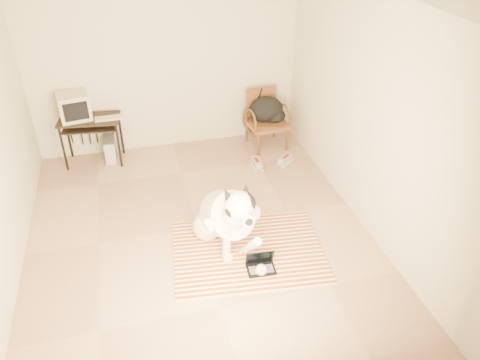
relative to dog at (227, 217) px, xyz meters
name	(u,v)px	position (x,y,z in m)	size (l,w,h in m)	color
floor	(197,227)	(-0.29, 0.40, -0.40)	(4.50, 4.50, 0.00)	tan
wall_back	(165,62)	(-0.29, 2.65, 0.95)	(4.50, 4.50, 0.00)	beige
wall_front	(246,272)	(-0.29, -1.85, 0.95)	(4.50, 4.50, 0.00)	beige
wall_right	(360,110)	(1.71, 0.40, 0.95)	(4.50, 4.50, 0.00)	beige
rug	(248,251)	(0.20, -0.19, -0.39)	(1.83, 1.48, 0.02)	#C33808
dog	(227,217)	(0.00, 0.00, 0.00)	(0.68, 1.36, 1.02)	silver
laptop	(261,264)	(0.25, -0.50, -0.33)	(0.32, 0.24, 0.22)	black
computer_desk	(90,125)	(-1.48, 2.37, 0.21)	(0.91, 0.58, 0.71)	black
crt_monitor	(74,106)	(-1.65, 2.42, 0.50)	(0.48, 0.46, 0.37)	#B4A88D
desk_keyboard	(109,118)	(-1.20, 2.28, 0.32)	(0.40, 0.15, 0.03)	#B4A88D
pc_tower	(110,149)	(-1.26, 2.38, -0.23)	(0.17, 0.39, 0.36)	#535456
rattan_chair	(266,119)	(1.16, 2.25, 0.04)	(0.64, 0.62, 0.89)	brown
backpack	(268,111)	(1.18, 2.25, 0.19)	(0.55, 0.45, 0.40)	black
sneaker_left	(257,164)	(0.83, 1.61, -0.36)	(0.13, 0.31, 0.11)	white
sneaker_right	(285,160)	(1.28, 1.61, -0.36)	(0.30, 0.28, 0.10)	white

